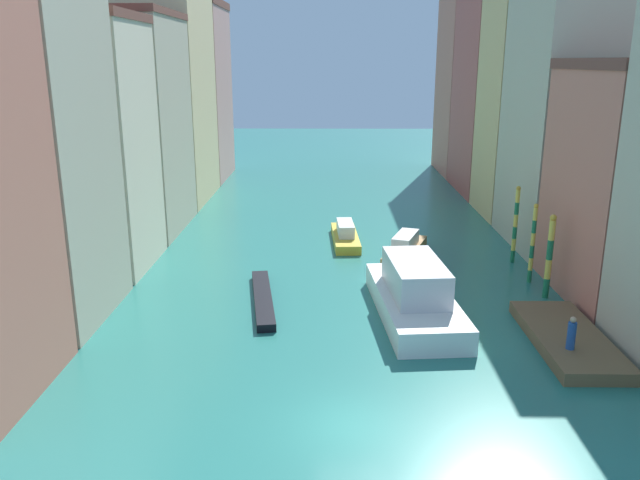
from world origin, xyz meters
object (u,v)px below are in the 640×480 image
Objects in this scene: waterfront_dock at (567,339)px; mooring_pole_2 at (515,224)px; gondola_black at (263,298)px; person_on_dock at (572,334)px; mooring_pole_1 at (533,243)px; motorboat_0 at (345,235)px; mooring_pole_0 at (549,256)px; vaporetto_white at (415,294)px; motorboat_1 at (405,248)px.

mooring_pole_2 is at bearing 85.72° from waterfront_dock.
gondola_black is at bearing 160.76° from waterfront_dock.
mooring_pole_2 reaches higher than person_on_dock.
mooring_pole_1 reaches higher than motorboat_0.
waterfront_dock is 0.98× the size of gondola_black.
person_on_dock is at bearing -107.58° from waterfront_dock.
person_on_dock reaches higher than waterfront_dock.
person_on_dock is 0.22× the size of motorboat_0.
mooring_pole_2 is at bearing -22.83° from motorboat_0.
motorboat_0 is at bearing 116.54° from person_on_dock.
mooring_pole_0 reaches higher than person_on_dock.
vaporetto_white is 10.20m from motorboat_1.
mooring_pole_2 reaches higher than gondola_black.
mooring_pole_0 reaches higher than waterfront_dock.
mooring_pole_0 is 8.02m from vaporetto_white.
mooring_pole_0 is 10.35m from motorboat_1.
mooring_pole_0 is 0.94× the size of mooring_pole_2.
person_on_dock is at bearing -40.00° from vaporetto_white.
waterfront_dock is 1.20× the size of motorboat_1.
motorboat_1 is at bearing 142.19° from mooring_pole_1.
person_on_dock is at bearing -95.92° from mooring_pole_2.
mooring_pole_2 reaches higher than mooring_pole_0.
vaporetto_white is at bearing -145.75° from mooring_pole_1.
gondola_black is 12.09m from motorboat_1.
mooring_pole_1 is at bearing 93.24° from mooring_pole_0.
mooring_pole_0 is at bearing 3.44° from gondola_black.
mooring_pole_2 reaches higher than motorboat_0.
person_on_dock is (-0.52, -1.65, 0.97)m from waterfront_dock.
motorboat_0 is (-10.65, 10.75, -1.86)m from mooring_pole_0.
gondola_black is at bearing -135.14° from motorboat_1.
mooring_pole_1 is 8.60m from motorboat_1.
waterfront_dock is 1.69× the size of mooring_pole_0.
mooring_pole_1 reaches higher than waterfront_dock.
mooring_pole_2 is 0.75× the size of motorboat_1.
motorboat_1 is at bearing 44.86° from gondola_black.
mooring_pole_0 is 15.53m from gondola_black.
mooring_pole_0 reaches higher than motorboat_0.
motorboat_1 is at bearing -39.04° from motorboat_0.
gondola_black is at bearing 168.26° from vaporetto_white.
mooring_pole_1 is at bearing 12.52° from gondola_black.
waterfront_dock is at bearing -66.79° from motorboat_1.
vaporetto_white is 8.07m from gondola_black.
mooring_pole_2 is at bearing 88.69° from mooring_pole_1.
motorboat_0 is at bearing 103.35° from vaporetto_white.
vaporetto_white is at bearing -94.05° from motorboat_1.
mooring_pole_0 is 0.71× the size of motorboat_0.
mooring_pole_1 is at bearing -91.31° from mooring_pole_2.
mooring_pole_2 is 0.61× the size of gondola_black.
waterfront_dock is 1.19× the size of motorboat_0.
mooring_pole_0 is at bearing 80.75° from waterfront_dock.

